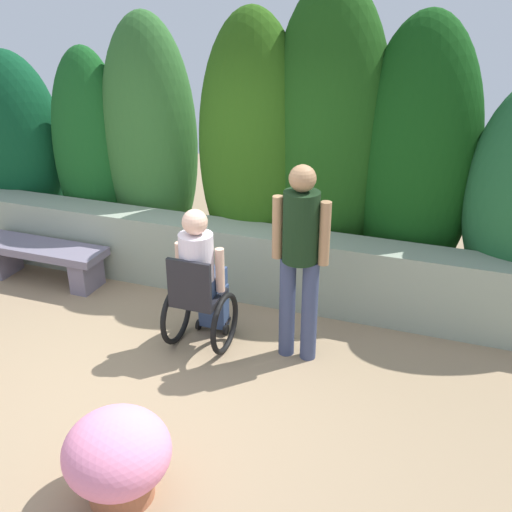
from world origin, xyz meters
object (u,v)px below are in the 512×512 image
Objects in this scene: stone_bench at (43,257)px; person_standing_companion at (300,251)px; person_in_wheelchair at (200,283)px; flower_pot_purple_near at (118,457)px.

person_standing_companion is at bearing -12.25° from stone_bench.
stone_bench is 3.17m from person_standing_companion.
person_in_wheelchair is 1.94× the size of flower_pot_purple_near.
person_in_wheelchair reaches higher than stone_bench.
stone_bench is 2.28m from person_in_wheelchair.
stone_bench is at bearing 135.57° from flower_pot_purple_near.
person_standing_companion reaches higher than flower_pot_purple_near.
flower_pot_purple_near is (-0.60, -1.96, -0.69)m from person_standing_companion.
stone_bench is 0.84× the size of person_standing_companion.
person_in_wheelchair is at bearing -157.21° from person_standing_companion.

